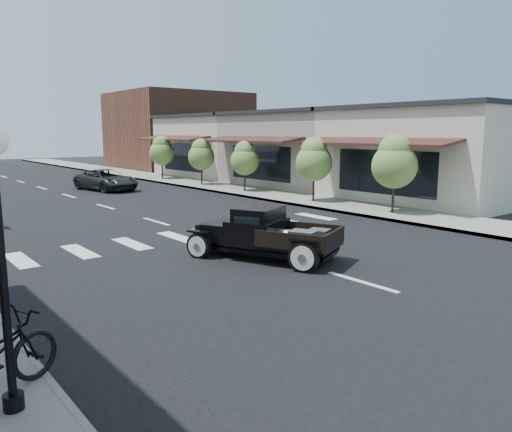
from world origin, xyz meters
TOP-DOWN VIEW (x-y plane):
  - ground at (0.00, 0.00)m, footprint 120.00×120.00m
  - road at (0.00, 15.00)m, footprint 14.00×80.00m
  - road_markings at (0.00, 10.00)m, footprint 12.00×60.00m
  - sidewalk_right at (8.50, 15.00)m, footprint 3.00×80.00m
  - storefront_near at (15.00, 4.00)m, footprint 10.00×9.00m
  - storefront_mid at (15.00, 13.00)m, footprint 10.00×9.00m
  - storefront_far at (15.00, 22.00)m, footprint 10.00×9.00m
  - far_building_right at (15.50, 32.00)m, footprint 11.00×10.00m
  - lamp_post_a at (-7.60, -4.00)m, footprint 0.36×0.36m
  - small_tree_a at (8.30, 2.25)m, footprint 1.84×1.84m
  - small_tree_b at (8.30, 6.83)m, footprint 1.75×1.75m
  - small_tree_c at (8.30, 12.27)m, footprint 1.61×1.61m
  - small_tree_d at (8.30, 16.78)m, footprint 1.66×1.66m
  - small_tree_e at (8.30, 21.99)m, footprint 1.74×1.74m
  - hotrod_pickup at (-0.34, 0.08)m, footprint 3.51×4.62m
  - second_car at (2.65, 18.35)m, footprint 2.80×4.72m

SIDE VIEW (x-z plane):
  - ground at x=0.00m, z-range 0.00..0.00m
  - road_markings at x=0.00m, z-range -0.03..0.03m
  - road at x=0.00m, z-range 0.00..0.02m
  - sidewalk_right at x=8.50m, z-range 0.00..0.15m
  - second_car at x=2.65m, z-range 0.00..1.23m
  - hotrod_pickup at x=-0.34m, z-range 0.00..1.45m
  - small_tree_c at x=8.30m, z-range 0.15..2.83m
  - small_tree_d at x=8.30m, z-range 0.15..2.91m
  - small_tree_e at x=8.30m, z-range 0.15..3.05m
  - small_tree_b at x=8.30m, z-range 0.15..3.06m
  - small_tree_a at x=8.30m, z-range 0.15..3.22m
  - lamp_post_a at x=-7.60m, z-range 0.15..3.62m
  - storefront_near at x=15.00m, z-range 0.00..4.50m
  - storefront_mid at x=15.00m, z-range 0.00..4.50m
  - storefront_far at x=15.00m, z-range 0.00..4.50m
  - far_building_right at x=15.50m, z-range 0.00..7.00m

